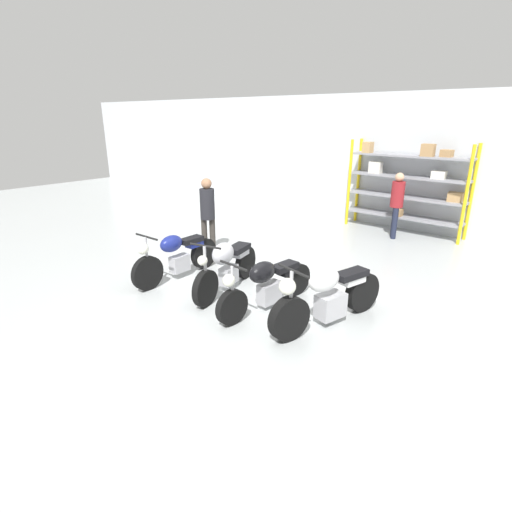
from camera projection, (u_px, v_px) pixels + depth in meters
name	position (u px, v px, depth m)	size (l,w,h in m)	color
ground_plane	(241.00, 300.00, 6.85)	(30.00, 30.00, 0.00)	#B2B7B7
back_wall	(399.00, 162.00, 10.87)	(30.00, 0.08, 3.60)	silver
shelving_rack	(408.00, 183.00, 10.48)	(3.13, 0.63, 2.38)	yellow
motorcycle_blue	(176.00, 255.00, 7.63)	(0.59, 2.04, 1.01)	black
motorcycle_silver	(227.00, 265.00, 7.08)	(0.72, 1.98, 1.05)	black
motorcycle_black	(267.00, 283.00, 6.43)	(0.58, 2.11, 0.95)	black
motorcycle_white	(328.00, 296.00, 5.91)	(0.82, 2.15, 1.05)	black
person_browsing	(208.00, 211.00, 8.76)	(0.45, 0.45, 1.73)	#38332D
person_near_rack	(397.00, 200.00, 10.05)	(0.43, 0.43, 1.67)	#1E2338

